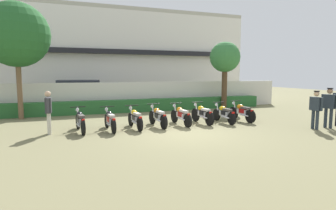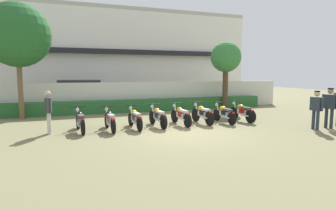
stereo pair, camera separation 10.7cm
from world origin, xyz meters
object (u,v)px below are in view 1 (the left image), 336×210
tree_near_inspector (16,35)px  officer_1 (329,104)px  inspector_person (48,109)px  tree_far_side (225,58)px  motorcycle_in_row_2 (135,118)px  parked_car (82,94)px  motorcycle_in_row_5 (202,114)px  motorcycle_in_row_3 (158,116)px  motorcycle_in_row_0 (80,121)px  motorcycle_in_row_4 (181,115)px  motorcycle_in_row_1 (110,120)px  officer_0 (316,107)px  motorcycle_in_row_6 (224,113)px  motorcycle_in_row_7 (242,112)px

tree_near_inspector → officer_1: size_ratio=3.40×
inspector_person → officer_1: officer_1 is taller
tree_far_side → motorcycle_in_row_2: 8.92m
motorcycle_in_row_2 → parked_car: bearing=7.9°
tree_near_inspector → motorcycle_in_row_5: (8.10, -4.28, -3.75)m
motorcycle_in_row_2 → inspector_person: bearing=84.5°
motorcycle_in_row_3 → officer_1: 7.30m
motorcycle_in_row_2 → motorcycle_in_row_0: bearing=83.7°
motorcycle_in_row_3 → motorcycle_in_row_4: 1.09m
inspector_person → motorcycle_in_row_1: bearing=-3.8°
motorcycle_in_row_5 → motorcycle_in_row_1: bearing=87.0°
motorcycle_in_row_0 → officer_0: bearing=-113.0°
officer_0 → tree_near_inspector: bearing=-30.8°
motorcycle_in_row_2 → motorcycle_in_row_6: motorcycle_in_row_2 is taller
parked_car → inspector_person: (-1.60, -8.20, 0.04)m
motorcycle_in_row_3 → motorcycle_in_row_5: 2.17m
motorcycle_in_row_2 → motorcycle_in_row_7: (5.31, 0.02, 0.01)m
motorcycle_in_row_2 → motorcycle_in_row_4: motorcycle_in_row_4 is taller
parked_car → tree_far_side: 9.87m
motorcycle_in_row_4 → officer_1: 6.31m
officer_1 → parked_car: bearing=-62.2°
motorcycle_in_row_2 → inspector_person: size_ratio=1.13×
motorcycle_in_row_3 → tree_near_inspector: bearing=50.0°
officer_0 → tree_far_side: bearing=-90.9°
motorcycle_in_row_3 → motorcycle_in_row_1: bearing=89.7°
motorcycle_in_row_0 → motorcycle_in_row_4: motorcycle_in_row_0 is taller
parked_car → motorcycle_in_row_2: size_ratio=2.50×
motorcycle_in_row_4 → inspector_person: size_ratio=1.17×
motorcycle_in_row_1 → officer_0: 8.50m
motorcycle_in_row_1 → motorcycle_in_row_7: bearing=-92.9°
motorcycle_in_row_7 → motorcycle_in_row_3: bearing=83.2°
motorcycle_in_row_5 → officer_0: bearing=-131.2°
motorcycle_in_row_6 → inspector_person: (-7.61, 0.14, 0.54)m
tree_far_side → motorcycle_in_row_0: 10.72m
motorcycle_in_row_0 → motorcycle_in_row_5: 5.40m
motorcycle_in_row_2 → motorcycle_in_row_7: bearing=-93.7°
tree_near_inspector → motorcycle_in_row_1: size_ratio=3.03×
tree_near_inspector → inspector_person: bearing=-70.0°
motorcycle_in_row_2 → motorcycle_in_row_3: 1.03m
motorcycle_in_row_3 → motorcycle_in_row_6: (3.24, -0.13, -0.01)m
parked_car → officer_1: size_ratio=2.73×
parked_car → officer_1: parked_car is taller
motorcycle_in_row_5 → officer_1: 5.36m
tree_far_side → motorcycle_in_row_0: bearing=-154.2°
motorcycle_in_row_7 → officer_0: (1.70, -2.72, 0.49)m
motorcycle_in_row_6 → motorcycle_in_row_7: size_ratio=1.00×
motorcycle_in_row_7 → inspector_person: size_ratio=1.12×
motorcycle_in_row_0 → motorcycle_in_row_7: 7.51m
motorcycle_in_row_1 → officer_0: (8.07, -2.64, 0.50)m
officer_0 → motorcycle_in_row_6: bearing=-44.3°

